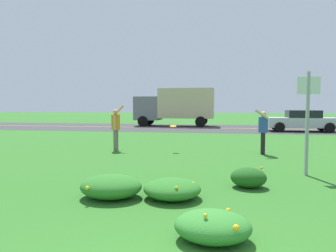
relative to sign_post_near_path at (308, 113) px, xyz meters
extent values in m
plane|color=#2D6B23|center=(-2.45, 4.92, -1.60)|extent=(120.00, 120.00, 0.00)
cube|color=#38383A|center=(-2.45, 16.42, -1.60)|extent=(120.00, 9.01, 0.01)
cube|color=yellow|center=(-2.45, 16.42, -1.59)|extent=(120.00, 0.16, 0.00)
ellipsoid|color=#1E5619|center=(-1.54, -1.49, -1.38)|extent=(0.78, 0.70, 0.43)
sphere|color=gold|center=(-1.45, -1.32, -1.32)|extent=(0.08, 0.08, 0.08)
sphere|color=gold|center=(-1.26, -1.44, -1.17)|extent=(0.06, 0.06, 0.06)
sphere|color=gold|center=(-1.59, -1.64, -1.24)|extent=(0.05, 0.05, 0.05)
ellipsoid|color=#337F2D|center=(-2.20, -4.41, -1.40)|extent=(1.03, 0.87, 0.39)
sphere|color=gold|center=(-2.05, -4.42, -1.32)|extent=(0.09, 0.09, 0.09)
sphere|color=gold|center=(-2.29, -4.62, -1.19)|extent=(0.06, 0.06, 0.06)
sphere|color=gold|center=(-1.91, -4.77, -1.27)|extent=(0.08, 0.08, 0.08)
sphere|color=gold|center=(-2.32, -4.54, -1.29)|extent=(0.08, 0.08, 0.08)
sphere|color=gold|center=(-2.28, -4.26, -1.37)|extent=(0.07, 0.07, 0.07)
sphere|color=gold|center=(-2.18, -4.57, -1.31)|extent=(0.06, 0.06, 0.06)
sphere|color=gold|center=(-2.00, -4.02, -1.31)|extent=(0.07, 0.07, 0.07)
ellipsoid|color=#2D7526|center=(-4.23, -2.77, -1.38)|extent=(1.21, 1.05, 0.44)
sphere|color=yellow|center=(-4.10, -2.69, -1.30)|extent=(0.06, 0.06, 0.06)
sphere|color=yellow|center=(-4.51, -3.24, -1.30)|extent=(0.07, 0.07, 0.07)
sphere|color=yellow|center=(-4.01, -2.49, -1.25)|extent=(0.08, 0.08, 0.08)
sphere|color=yellow|center=(-4.58, -2.93, -1.28)|extent=(0.09, 0.09, 0.09)
ellipsoid|color=#2D7526|center=(-3.05, -2.61, -1.41)|extent=(1.12, 1.09, 0.37)
sphere|color=yellow|center=(-3.39, -2.41, -1.37)|extent=(0.06, 0.06, 0.06)
sphere|color=yellow|center=(-2.65, -2.53, -1.31)|extent=(0.07, 0.07, 0.07)
sphere|color=yellow|center=(-3.17, -2.73, -1.30)|extent=(0.08, 0.08, 0.08)
sphere|color=yellow|center=(-2.91, -3.01, -1.28)|extent=(0.06, 0.06, 0.06)
cube|color=#93969B|center=(0.00, 0.01, -0.28)|extent=(0.07, 0.10, 2.65)
cube|color=silver|center=(0.00, -0.02, 0.70)|extent=(0.56, 0.03, 0.44)
cylinder|color=orange|center=(-6.32, 3.42, -0.46)|extent=(0.34, 0.34, 0.59)
sphere|color=tan|center=(-6.32, 3.42, -0.07)|extent=(0.21, 0.21, 0.21)
cylinder|color=#726B5B|center=(-6.33, 3.50, -1.18)|extent=(0.14, 0.14, 0.84)
cylinder|color=#726B5B|center=(-6.32, 3.33, -1.18)|extent=(0.14, 0.14, 0.84)
cylinder|color=tan|center=(-6.25, 3.61, 0.00)|extent=(0.45, 0.09, 0.47)
cylinder|color=tan|center=(-6.30, 3.22, -0.48)|extent=(0.11, 0.09, 0.56)
cylinder|color=#2D4C9E|center=(-0.69, 3.43, -0.52)|extent=(0.34, 0.34, 0.57)
sphere|color=tan|center=(-0.69, 3.43, -0.13)|extent=(0.21, 0.21, 0.21)
cylinder|color=black|center=(-0.69, 3.34, -1.20)|extent=(0.14, 0.14, 0.80)
cylinder|color=black|center=(-0.69, 3.51, -1.20)|extent=(0.14, 0.14, 0.80)
cylinder|color=tan|center=(-0.78, 3.23, -0.12)|extent=(0.49, 0.09, 0.38)
cylinder|color=tan|center=(-0.71, 3.63, -0.53)|extent=(0.11, 0.09, 0.54)
cylinder|color=orange|center=(-4.04, 3.56, -0.61)|extent=(0.26, 0.26, 0.08)
torus|color=orange|center=(-4.04, 3.56, -0.62)|extent=(0.26, 0.25, 0.08)
cube|color=#B7BABF|center=(3.06, 14.40, -0.98)|extent=(4.50, 1.82, 0.66)
cube|color=black|center=(3.16, 14.40, -0.41)|extent=(2.10, 1.64, 0.52)
cylinder|color=black|center=(1.51, 13.51, -1.27)|extent=(0.66, 0.22, 0.66)
cylinder|color=black|center=(1.51, 15.29, -1.27)|extent=(0.66, 0.22, 0.66)
cylinder|color=black|center=(4.61, 13.51, -1.27)|extent=(0.66, 0.22, 0.66)
cylinder|color=black|center=(4.61, 15.29, -1.27)|extent=(0.66, 0.22, 0.66)
cube|color=slate|center=(-8.67, 18.45, -0.08)|extent=(2.10, 2.30, 2.00)
cube|color=#CCBC8C|center=(-5.32, 18.45, 0.35)|extent=(4.60, 2.30, 2.50)
cylinder|color=black|center=(-8.87, 17.35, -1.16)|extent=(0.88, 0.26, 0.88)
cylinder|color=black|center=(-8.87, 19.55, -1.16)|extent=(0.88, 0.26, 0.88)
cylinder|color=black|center=(-4.03, 17.35, -1.16)|extent=(0.88, 0.26, 0.88)
cylinder|color=black|center=(-4.03, 19.55, -1.16)|extent=(0.88, 0.26, 0.88)
camera|label=1|loc=(-2.06, -8.58, 0.20)|focal=34.06mm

